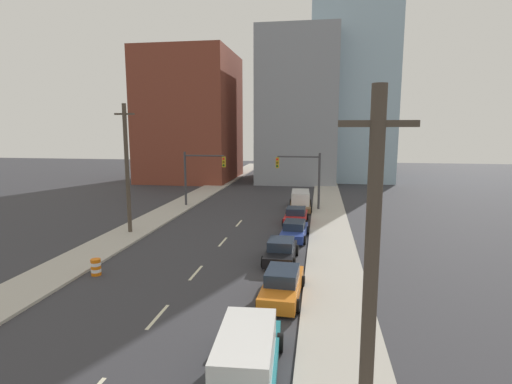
{
  "coord_description": "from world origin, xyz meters",
  "views": [
    {
      "loc": [
        6.98,
        -2.97,
        8.28
      ],
      "look_at": [
        0.88,
        34.94,
        2.2
      ],
      "focal_mm": 28.0,
      "sensor_mm": 36.0,
      "label": 1
    }
  ],
  "objects_px": {
    "traffic_signal_left": "(197,171)",
    "traffic_barrel": "(96,267)",
    "sedan_red": "(296,216)",
    "box_truck_brown": "(300,201)",
    "utility_pole_left_mid": "(127,168)",
    "sedan_black": "(281,251)",
    "utility_pole_right_near": "(370,294)",
    "sedan_orange": "(282,285)",
    "sedan_blue": "(294,231)",
    "box_truck_teal": "(246,358)",
    "traffic_signal_right": "(306,173)"
  },
  "relations": [
    {
      "from": "traffic_signal_left",
      "to": "traffic_barrel",
      "type": "bearing_deg",
      "value": -88.94
    },
    {
      "from": "traffic_signal_left",
      "to": "sedan_red",
      "type": "distance_m",
      "value": 12.83
    },
    {
      "from": "sedan_red",
      "to": "box_truck_brown",
      "type": "bearing_deg",
      "value": 90.09
    },
    {
      "from": "traffic_barrel",
      "to": "sedan_red",
      "type": "relative_size",
      "value": 0.22
    },
    {
      "from": "utility_pole_left_mid",
      "to": "box_truck_brown",
      "type": "relative_size",
      "value": 1.61
    },
    {
      "from": "sedan_black",
      "to": "sedan_red",
      "type": "height_order",
      "value": "sedan_black"
    },
    {
      "from": "utility_pole_right_near",
      "to": "sedan_orange",
      "type": "relative_size",
      "value": 1.9
    },
    {
      "from": "traffic_barrel",
      "to": "utility_pole_right_near",
      "type": "bearing_deg",
      "value": -40.3
    },
    {
      "from": "traffic_barrel",
      "to": "sedan_blue",
      "type": "distance_m",
      "value": 14.34
    },
    {
      "from": "utility_pole_right_near",
      "to": "sedan_red",
      "type": "relative_size",
      "value": 2.13
    },
    {
      "from": "traffic_barrel",
      "to": "sedan_black",
      "type": "xyz_separation_m",
      "value": [
        10.2,
        4.09,
        0.18
      ]
    },
    {
      "from": "traffic_barrel",
      "to": "sedan_blue",
      "type": "bearing_deg",
      "value": 41.75
    },
    {
      "from": "box_truck_brown",
      "to": "sedan_blue",
      "type": "bearing_deg",
      "value": -92.19
    },
    {
      "from": "utility_pole_left_mid",
      "to": "sedan_black",
      "type": "xyz_separation_m",
      "value": [
        12.57,
        -4.83,
        -4.57
      ]
    },
    {
      "from": "box_truck_teal",
      "to": "sedan_black",
      "type": "xyz_separation_m",
      "value": [
        -0.08,
        12.41,
        -0.22
      ]
    },
    {
      "from": "utility_pole_left_mid",
      "to": "traffic_barrel",
      "type": "height_order",
      "value": "utility_pole_left_mid"
    },
    {
      "from": "box_truck_teal",
      "to": "box_truck_brown",
      "type": "height_order",
      "value": "box_truck_brown"
    },
    {
      "from": "utility_pole_left_mid",
      "to": "box_truck_brown",
      "type": "height_order",
      "value": "utility_pole_left_mid"
    },
    {
      "from": "traffic_barrel",
      "to": "box_truck_teal",
      "type": "xyz_separation_m",
      "value": [
        10.29,
        -8.31,
        0.41
      ]
    },
    {
      "from": "traffic_signal_left",
      "to": "traffic_signal_right",
      "type": "xyz_separation_m",
      "value": [
        11.5,
        0.0,
        0.0
      ]
    },
    {
      "from": "box_truck_brown",
      "to": "box_truck_teal",
      "type": "bearing_deg",
      "value": -93.31
    },
    {
      "from": "traffic_barrel",
      "to": "box_truck_teal",
      "type": "height_order",
      "value": "box_truck_teal"
    },
    {
      "from": "sedan_black",
      "to": "sedan_red",
      "type": "distance_m",
      "value": 10.53
    },
    {
      "from": "traffic_barrel",
      "to": "traffic_signal_right",
      "type": "bearing_deg",
      "value": 61.65
    },
    {
      "from": "traffic_signal_right",
      "to": "sedan_blue",
      "type": "distance_m",
      "value": 11.53
    },
    {
      "from": "box_truck_teal",
      "to": "sedan_black",
      "type": "distance_m",
      "value": 12.41
    },
    {
      "from": "sedan_red",
      "to": "utility_pole_right_near",
      "type": "bearing_deg",
      "value": -82.23
    },
    {
      "from": "traffic_barrel",
      "to": "sedan_red",
      "type": "height_order",
      "value": "sedan_red"
    },
    {
      "from": "traffic_signal_right",
      "to": "traffic_barrel",
      "type": "xyz_separation_m",
      "value": [
        -11.12,
        -20.61,
        -3.37
      ]
    },
    {
      "from": "utility_pole_left_mid",
      "to": "sedan_black",
      "type": "relative_size",
      "value": 2.36
    },
    {
      "from": "sedan_orange",
      "to": "traffic_signal_left",
      "type": "bearing_deg",
      "value": 119.02
    },
    {
      "from": "traffic_barrel",
      "to": "box_truck_teal",
      "type": "distance_m",
      "value": 13.23
    },
    {
      "from": "sedan_orange",
      "to": "box_truck_brown",
      "type": "relative_size",
      "value": 0.76
    },
    {
      "from": "utility_pole_right_near",
      "to": "sedan_black",
      "type": "bearing_deg",
      "value": 102.42
    },
    {
      "from": "box_truck_teal",
      "to": "sedan_orange",
      "type": "xyz_separation_m",
      "value": [
        0.52,
        6.93,
        -0.21
      ]
    },
    {
      "from": "sedan_orange",
      "to": "utility_pole_left_mid",
      "type": "bearing_deg",
      "value": 144.01
    },
    {
      "from": "traffic_signal_right",
      "to": "utility_pole_right_near",
      "type": "relative_size",
      "value": 0.64
    },
    {
      "from": "sedan_red",
      "to": "box_truck_brown",
      "type": "relative_size",
      "value": 0.68
    },
    {
      "from": "utility_pole_right_near",
      "to": "box_truck_teal",
      "type": "xyz_separation_m",
      "value": [
        -3.37,
        3.26,
        -3.83
      ]
    },
    {
      "from": "traffic_signal_right",
      "to": "box_truck_teal",
      "type": "height_order",
      "value": "traffic_signal_right"
    },
    {
      "from": "sedan_orange",
      "to": "sedan_black",
      "type": "xyz_separation_m",
      "value": [
        -0.61,
        5.47,
        -0.01
      ]
    },
    {
      "from": "traffic_signal_right",
      "to": "box_truck_teal",
      "type": "xyz_separation_m",
      "value": [
        -0.83,
        -28.92,
        -2.97
      ]
    },
    {
      "from": "traffic_signal_right",
      "to": "sedan_black",
      "type": "height_order",
      "value": "traffic_signal_right"
    },
    {
      "from": "sedan_red",
      "to": "sedan_orange",
      "type": "bearing_deg",
      "value": -87.99
    },
    {
      "from": "traffic_signal_right",
      "to": "sedan_red",
      "type": "distance_m",
      "value": 6.82
    },
    {
      "from": "utility_pole_right_near",
      "to": "sedan_red",
      "type": "bearing_deg",
      "value": 96.86
    },
    {
      "from": "box_truck_teal",
      "to": "utility_pole_left_mid",
      "type": "bearing_deg",
      "value": 122.87
    },
    {
      "from": "traffic_signal_right",
      "to": "box_truck_teal",
      "type": "bearing_deg",
      "value": -91.65
    },
    {
      "from": "box_truck_teal",
      "to": "sedan_black",
      "type": "bearing_deg",
      "value": 86.97
    },
    {
      "from": "utility_pole_right_near",
      "to": "traffic_signal_right",
      "type": "bearing_deg",
      "value": 94.51
    }
  ]
}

